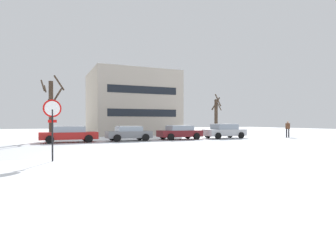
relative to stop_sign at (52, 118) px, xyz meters
The scene contains 11 objects.
ground_plane 3.92m from the stop_sign, 34.94° to the left, with size 120.00×120.00×0.00m, color white.
road_surface 6.65m from the stop_sign, 63.72° to the left, with size 80.00×9.50×0.00m.
stop_sign is the anchor object (origin of this frame).
parked_car_red 11.53m from the stop_sign, 82.41° to the left, with size 4.54×2.03×1.36m.
parked_car_gray 13.04m from the stop_sign, 59.68° to the left, with size 3.93×1.99×1.33m.
parked_car_maroon 16.17m from the stop_sign, 44.04° to the left, with size 4.19×2.04×1.37m.
parked_car_silver 20.00m from the stop_sign, 33.61° to the left, with size 4.32×2.12×1.50m.
pedestrian_crossing 25.55m from the stop_sign, 21.77° to the left, with size 0.60×0.43×1.76m.
tree_far_mid 23.48m from the stop_sign, 39.31° to the left, with size 1.15×1.22×4.93m.
tree_far_right 14.21m from the stop_sign, 88.95° to the left, with size 2.03×2.14×5.72m.
building_far_right 26.65m from the stop_sign, 66.35° to the left, with size 10.89×10.15×8.44m.
Camera 1 is at (-3.14, -14.99, 1.70)m, focal length 30.04 mm.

